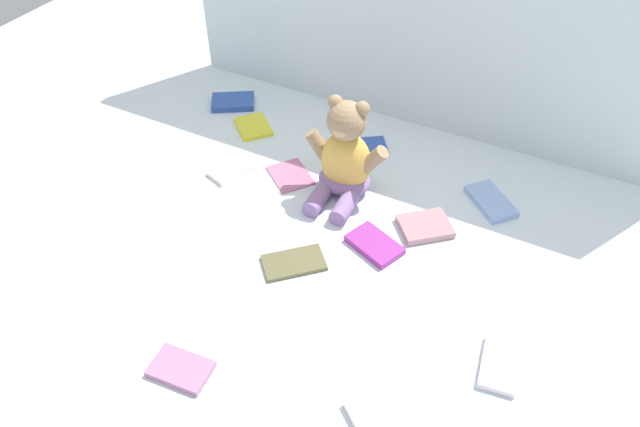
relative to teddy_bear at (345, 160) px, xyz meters
The scene contains 15 objects.
ground_plane 0.15m from the teddy_bear, 63.62° to the right, with size 3.20×3.20×0.00m, color silver.
backdrop_drape 0.46m from the teddy_bear, 82.35° to the left, with size 1.45×0.03×0.69m, color silver.
teddy_bear is the anchor object (origin of this frame).
book_case_0 0.26m from the teddy_bear, 10.02° to the right, with size 0.10×0.12×0.02m, color #A47981.
book_case_1 0.18m from the teddy_bear, behind, with size 0.10×0.12×0.01m, color #B5698C.
book_case_2 0.30m from the teddy_bear, 87.64° to the right, with size 0.08×0.14×0.01m, color brown.
book_case_3 0.64m from the teddy_bear, 94.26° to the right, with size 0.08×0.12×0.01m, color #B16F98.
book_case_4 0.39m from the teddy_bear, 18.92° to the left, with size 0.08×0.14×0.02m, color #8AADE6.
book_case_5 0.61m from the teddy_bear, 34.22° to the right, with size 0.07×0.12×0.02m, color white.
book_case_6 0.39m from the teddy_bear, 160.26° to the left, with size 0.09×0.12×0.01m, color yellow.
book_case_7 0.21m from the teddy_bear, 97.38° to the left, with size 0.08×0.12×0.01m, color #2D4FAD.
book_case_8 0.53m from the teddy_bear, 156.58° to the left, with size 0.09×0.13×0.02m, color #2C4EA5.
book_case_9 0.24m from the teddy_bear, 45.04° to the right, with size 0.08×0.13×0.02m, color #962E91.
book_case_10 0.66m from the teddy_bear, 58.36° to the right, with size 0.10×0.12×0.02m, color white.
book_case_11 0.33m from the teddy_bear, 166.19° to the right, with size 0.07×0.11×0.01m, color white.
Camera 1 is at (0.44, -0.98, 1.03)m, focal length 33.80 mm.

